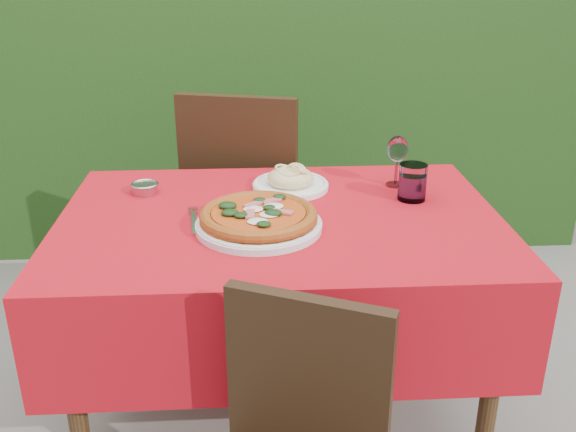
{
  "coord_description": "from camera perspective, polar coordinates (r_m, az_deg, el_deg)",
  "views": [
    {
      "loc": [
        -0.08,
        -1.69,
        1.46
      ],
      "look_at": [
        0.02,
        -0.05,
        0.77
      ],
      "focal_mm": 40.0,
      "sensor_mm": 36.0,
      "label": 1
    }
  ],
  "objects": [
    {
      "name": "hedge",
      "position": [
        3.28,
        -2.08,
        13.38
      ],
      "size": [
        3.2,
        0.55,
        1.78
      ],
      "color": "black",
      "rests_on": "ground"
    },
    {
      "name": "dining_table",
      "position": [
        1.9,
        -0.7,
        -4.19
      ],
      "size": [
        1.26,
        0.86,
        0.75
      ],
      "color": "#472B16",
      "rests_on": "ground"
    },
    {
      "name": "chair_far",
      "position": [
        2.5,
        -3.72,
        1.78
      ],
      "size": [
        0.54,
        0.54,
        0.98
      ],
      "rotation": [
        0.0,
        0.0,
        2.88
      ],
      "color": "black",
      "rests_on": "ground"
    },
    {
      "name": "water_glass",
      "position": [
        1.97,
        10.99,
        2.82
      ],
      "size": [
        0.08,
        0.08,
        0.11
      ],
      "color": "silver",
      "rests_on": "dining_table"
    },
    {
      "name": "fork",
      "position": [
        1.8,
        -8.34,
        -0.59
      ],
      "size": [
        0.05,
        0.21,
        0.01
      ],
      "primitive_type": "cube",
      "rotation": [
        0.0,
        0.0,
        0.11
      ],
      "color": "silver",
      "rests_on": "dining_table"
    },
    {
      "name": "wine_glass",
      "position": [
        2.06,
        9.71,
        5.7
      ],
      "size": [
        0.07,
        0.07,
        0.16
      ],
      "color": "silver",
      "rests_on": "dining_table"
    },
    {
      "name": "pizza_plate",
      "position": [
        1.74,
        -2.62,
        -0.24
      ],
      "size": [
        0.39,
        0.39,
        0.06
      ],
      "rotation": [
        0.0,
        0.0,
        0.29
      ],
      "color": "silver",
      "rests_on": "dining_table"
    },
    {
      "name": "pasta_plate",
      "position": [
        2.03,
        0.22,
        3.11
      ],
      "size": [
        0.24,
        0.24,
        0.07
      ],
      "rotation": [
        0.0,
        0.0,
        -0.09
      ],
      "color": "white",
      "rests_on": "dining_table"
    },
    {
      "name": "ground",
      "position": [
        2.23,
        -0.62,
        -17.95
      ],
      "size": [
        60.0,
        60.0,
        0.0
      ],
      "primitive_type": "plane",
      "color": "#625F59",
      "rests_on": "ground"
    },
    {
      "name": "steel_ramekin",
      "position": [
        2.04,
        -12.6,
        2.38
      ],
      "size": [
        0.08,
        0.08,
        0.03
      ],
      "primitive_type": "cylinder",
      "color": "#B2B1B8",
      "rests_on": "dining_table"
    }
  ]
}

